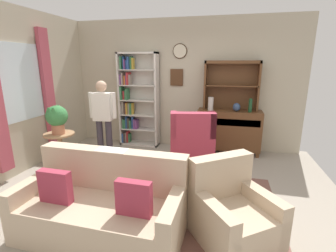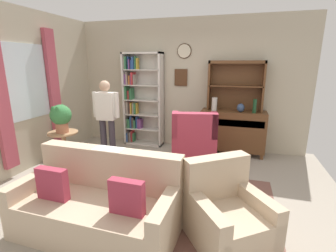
# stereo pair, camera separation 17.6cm
# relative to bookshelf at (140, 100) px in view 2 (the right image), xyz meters

# --- Properties ---
(ground_plane) EXTENTS (5.40, 4.60, 0.02)m
(ground_plane) POSITION_rel_bookshelf_xyz_m (1.08, -1.94, -1.06)
(ground_plane) COLOR #9E9384
(wall_back) EXTENTS (5.00, 0.09, 2.80)m
(wall_back) POSITION_rel_bookshelf_xyz_m (1.08, 0.19, 0.36)
(wall_back) COLOR #BCB299
(wall_back) RESTS_ON ground_plane
(wall_left) EXTENTS (0.16, 4.20, 2.80)m
(wall_left) POSITION_rel_bookshelf_xyz_m (-1.44, -1.91, 0.35)
(wall_left) COLOR #BCB299
(wall_left) RESTS_ON ground_plane
(area_rug) EXTENTS (2.96, 1.97, 0.01)m
(area_rug) POSITION_rel_bookshelf_xyz_m (1.28, -2.24, -1.04)
(area_rug) COLOR brown
(area_rug) RESTS_ON ground_plane
(bookshelf) EXTENTS (0.90, 0.30, 2.10)m
(bookshelf) POSITION_rel_bookshelf_xyz_m (0.00, 0.00, 0.00)
(bookshelf) COLOR silver
(bookshelf) RESTS_ON ground_plane
(sideboard) EXTENTS (1.30, 0.45, 0.92)m
(sideboard) POSITION_rel_bookshelf_xyz_m (2.10, -0.08, -0.54)
(sideboard) COLOR brown
(sideboard) RESTS_ON ground_plane
(sideboard_hutch) EXTENTS (1.10, 0.26, 1.00)m
(sideboard_hutch) POSITION_rel_bookshelf_xyz_m (2.10, 0.03, 0.51)
(sideboard_hutch) COLOR brown
(sideboard_hutch) RESTS_ON sideboard
(vase_tall) EXTENTS (0.11, 0.11, 0.27)m
(vase_tall) POSITION_rel_bookshelf_xyz_m (1.71, -0.16, 0.01)
(vase_tall) COLOR beige
(vase_tall) RESTS_ON sideboard
(vase_round) EXTENTS (0.15, 0.15, 0.17)m
(vase_round) POSITION_rel_bookshelf_xyz_m (2.23, -0.15, -0.04)
(vase_round) COLOR #33476B
(vase_round) RESTS_ON sideboard
(bottle_wine) EXTENTS (0.07, 0.07, 0.27)m
(bottle_wine) POSITION_rel_bookshelf_xyz_m (2.49, -0.17, 0.01)
(bottle_wine) COLOR #194223
(bottle_wine) RESTS_ON sideboard
(couch_floral) EXTENTS (1.82, 0.89, 0.90)m
(couch_floral) POSITION_rel_bookshelf_xyz_m (0.75, -3.05, -0.73)
(couch_floral) COLOR #C6AD8E
(couch_floral) RESTS_ON ground_plane
(armchair_floral) EXTENTS (1.07, 1.07, 0.88)m
(armchair_floral) POSITION_rel_bookshelf_xyz_m (2.15, -2.82, -0.76)
(armchair_floral) COLOR #C6AD8E
(armchair_floral) RESTS_ON ground_plane
(wingback_chair) EXTENTS (0.93, 0.95, 1.05)m
(wingback_chair) POSITION_rel_bookshelf_xyz_m (1.44, -0.93, -0.66)
(wingback_chair) COLOR #A33347
(wingback_chair) RESTS_ON ground_plane
(plant_stand) EXTENTS (0.52, 0.52, 0.67)m
(plant_stand) POSITION_rel_bookshelf_xyz_m (-0.82, -1.65, -0.63)
(plant_stand) COLOR #A87F56
(plant_stand) RESTS_ON ground_plane
(potted_plant_large) EXTENTS (0.36, 0.36, 0.50)m
(potted_plant_large) POSITION_rel_bookshelf_xyz_m (-0.81, -1.68, -0.08)
(potted_plant_large) COLOR #AD6B4C
(potted_plant_large) RESTS_ON plant_stand
(person_reading) EXTENTS (0.53, 0.24, 1.56)m
(person_reading) POSITION_rel_bookshelf_xyz_m (-0.23, -1.12, -0.14)
(person_reading) COLOR #38333D
(person_reading) RESTS_ON ground_plane
(coffee_table) EXTENTS (0.80, 0.50, 0.42)m
(coffee_table) POSITION_rel_bookshelf_xyz_m (0.84, -2.12, -0.69)
(coffee_table) COLOR brown
(coffee_table) RESTS_ON ground_plane
(book_stack) EXTENTS (0.21, 0.15, 0.11)m
(book_stack) POSITION_rel_bookshelf_xyz_m (0.91, -2.13, -0.57)
(book_stack) COLOR #CC7233
(book_stack) RESTS_ON coffee_table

